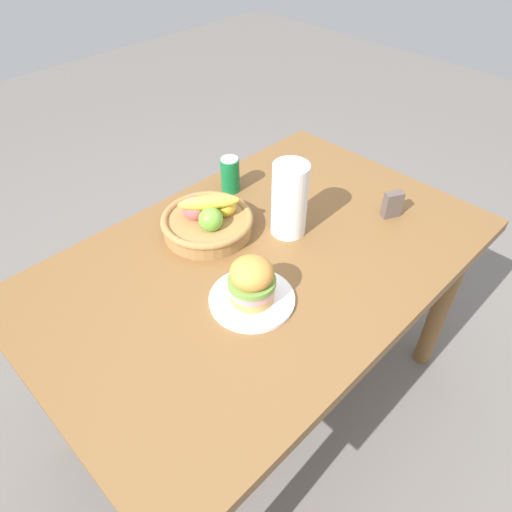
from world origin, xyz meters
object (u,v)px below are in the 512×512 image
object	(u,v)px
sandwich	(252,281)
paper_towel_roll	(290,200)
fruit_basket	(208,220)
napkin_holder	(392,205)
plate	(252,299)
soda_can	(230,175)

from	to	relation	value
sandwich	paper_towel_roll	world-z (taller)	paper_towel_roll
fruit_basket	paper_towel_roll	bearing A→B (deg)	-44.23
sandwich	napkin_holder	bearing A→B (deg)	-5.07
plate	napkin_holder	bearing A→B (deg)	-5.07
fruit_basket	paper_towel_roll	world-z (taller)	paper_towel_roll
sandwich	napkin_holder	xyz separation A→B (m)	(0.59, -0.05, -0.03)
fruit_basket	napkin_holder	size ratio (longest dim) A/B	3.22
paper_towel_roll	soda_can	bearing A→B (deg)	84.53
sandwich	napkin_holder	size ratio (longest dim) A/B	1.48
napkin_holder	fruit_basket	bearing A→B (deg)	170.68
sandwich	fruit_basket	bearing A→B (deg)	70.11
soda_can	napkin_holder	world-z (taller)	soda_can
soda_can	sandwich	bearing A→B (deg)	-126.62
paper_towel_roll	napkin_holder	bearing A→B (deg)	-31.99
sandwich	paper_towel_roll	xyz separation A→B (m)	(0.29, 0.13, 0.04)
soda_can	paper_towel_roll	distance (m)	0.31
plate	fruit_basket	bearing A→B (deg)	70.11
sandwich	paper_towel_roll	distance (m)	0.33
paper_towel_roll	napkin_holder	size ratio (longest dim) A/B	2.67
paper_towel_roll	plate	bearing A→B (deg)	-155.43
paper_towel_roll	napkin_holder	xyz separation A→B (m)	(0.30, -0.19, -0.07)
fruit_basket	napkin_holder	world-z (taller)	fruit_basket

